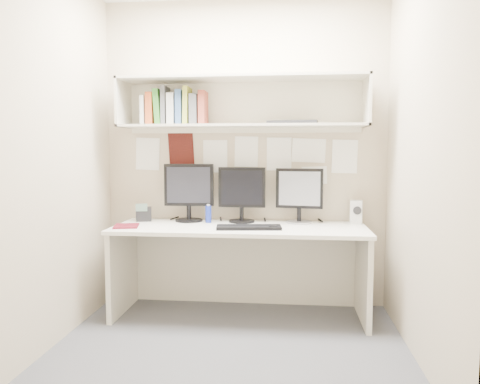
# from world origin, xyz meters

# --- Properties ---
(floor) EXTENTS (2.40, 2.00, 0.01)m
(floor) POSITION_xyz_m (0.00, 0.00, 0.00)
(floor) COLOR #47474C
(floor) RESTS_ON ground
(wall_back) EXTENTS (2.40, 0.02, 2.60)m
(wall_back) POSITION_xyz_m (0.00, 1.00, 1.30)
(wall_back) COLOR tan
(wall_back) RESTS_ON ground
(wall_front) EXTENTS (2.40, 0.02, 2.60)m
(wall_front) POSITION_xyz_m (0.00, -1.00, 1.30)
(wall_front) COLOR tan
(wall_front) RESTS_ON ground
(wall_left) EXTENTS (0.02, 2.00, 2.60)m
(wall_left) POSITION_xyz_m (-1.20, 0.00, 1.30)
(wall_left) COLOR tan
(wall_left) RESTS_ON ground
(wall_right) EXTENTS (0.02, 2.00, 2.60)m
(wall_right) POSITION_xyz_m (1.20, 0.00, 1.30)
(wall_right) COLOR tan
(wall_right) RESTS_ON ground
(desk) EXTENTS (2.00, 0.70, 0.73)m
(desk) POSITION_xyz_m (0.00, 0.65, 0.37)
(desk) COLOR white
(desk) RESTS_ON floor
(overhead_hutch) EXTENTS (2.00, 0.38, 0.40)m
(overhead_hutch) POSITION_xyz_m (0.00, 0.86, 1.72)
(overhead_hutch) COLOR beige
(overhead_hutch) RESTS_ON wall_back
(pinned_papers) EXTENTS (1.92, 0.01, 0.48)m
(pinned_papers) POSITION_xyz_m (0.00, 0.99, 1.25)
(pinned_papers) COLOR white
(pinned_papers) RESTS_ON wall_back
(monitor_left) EXTENTS (0.42, 0.23, 0.49)m
(monitor_left) POSITION_xyz_m (-0.46, 0.87, 0.99)
(monitor_left) COLOR black
(monitor_left) RESTS_ON desk
(monitor_center) EXTENTS (0.40, 0.22, 0.46)m
(monitor_center) POSITION_xyz_m (-0.01, 0.87, 0.98)
(monitor_center) COLOR black
(monitor_center) RESTS_ON desk
(monitor_right) EXTENTS (0.39, 0.21, 0.45)m
(monitor_right) POSITION_xyz_m (0.47, 0.87, 0.98)
(monitor_right) COLOR #A5A5AA
(monitor_right) RESTS_ON desk
(keyboard) EXTENTS (0.51, 0.23, 0.02)m
(keyboard) POSITION_xyz_m (0.08, 0.53, 0.74)
(keyboard) COLOR black
(keyboard) RESTS_ON desk
(mouse) EXTENTS (0.08, 0.11, 0.03)m
(mouse) POSITION_xyz_m (0.28, 0.54, 0.75)
(mouse) COLOR black
(mouse) RESTS_ON desk
(speaker) EXTENTS (0.11, 0.12, 0.19)m
(speaker) POSITION_xyz_m (0.94, 0.88, 0.83)
(speaker) COLOR #B6B6B2
(speaker) RESTS_ON desk
(blue_bottle) EXTENTS (0.05, 0.05, 0.15)m
(blue_bottle) POSITION_xyz_m (-0.28, 0.80, 0.80)
(blue_bottle) COLOR navy
(blue_bottle) RESTS_ON desk
(maroon_notebook) EXTENTS (0.23, 0.26, 0.01)m
(maroon_notebook) POSITION_xyz_m (-0.89, 0.52, 0.74)
(maroon_notebook) COLOR #5A0F1A
(maroon_notebook) RESTS_ON desk
(desk_phone) EXTENTS (0.15, 0.14, 0.15)m
(desk_phone) POSITION_xyz_m (-0.85, 0.84, 0.79)
(desk_phone) COLOR black
(desk_phone) RESTS_ON desk
(book_stack) EXTENTS (0.53, 0.19, 0.32)m
(book_stack) POSITION_xyz_m (-0.56, 0.81, 1.68)
(book_stack) COLOR beige
(book_stack) RESTS_ON overhead_hutch
(hutch_tray) EXTENTS (0.41, 0.20, 0.03)m
(hutch_tray) POSITION_xyz_m (0.41, 0.79, 1.55)
(hutch_tray) COLOR black
(hutch_tray) RESTS_ON overhead_hutch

